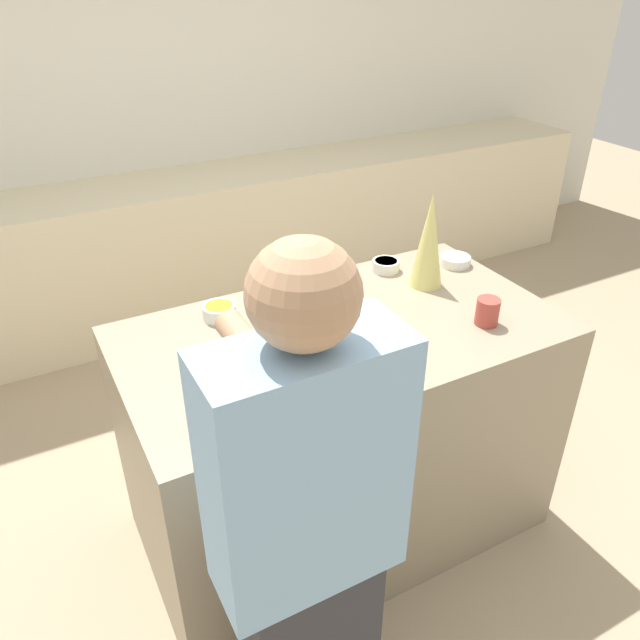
{
  "coord_description": "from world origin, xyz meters",
  "views": [
    {
      "loc": [
        -0.94,
        -1.59,
        2.08
      ],
      "look_at": [
        -0.09,
        0.0,
        1.01
      ],
      "focal_mm": 35.0,
      "sensor_mm": 36.0,
      "label": 1
    }
  ],
  "objects_px": {
    "candy_bowl_behind_tray": "(219,311)",
    "candy_bowl_beside_tree": "(338,274)",
    "candy_bowl_near_tray_left": "(455,260)",
    "candy_bowl_center_rear": "(266,291)",
    "person": "(307,551)",
    "baking_tray": "(312,358)",
    "mug": "(487,312)",
    "decorative_tree": "(429,241)",
    "candy_bowl_near_tray_right": "(364,310)",
    "gingerbread_house": "(312,335)",
    "candy_bowl_far_left": "(386,265)"
  },
  "relations": [
    {
      "from": "candy_bowl_far_left",
      "to": "candy_bowl_beside_tree",
      "type": "xyz_separation_m",
      "value": [
        -0.21,
        0.02,
        0.0
      ]
    },
    {
      "from": "candy_bowl_far_left",
      "to": "candy_bowl_near_tray_right",
      "type": "relative_size",
      "value": 1.24
    },
    {
      "from": "candy_bowl_near_tray_left",
      "to": "candy_bowl_far_left",
      "type": "bearing_deg",
      "value": 162.04
    },
    {
      "from": "candy_bowl_center_rear",
      "to": "mug",
      "type": "xyz_separation_m",
      "value": [
        0.6,
        -0.54,
        0.02
      ]
    },
    {
      "from": "decorative_tree",
      "to": "candy_bowl_beside_tree",
      "type": "distance_m",
      "value": 0.38
    },
    {
      "from": "candy_bowl_center_rear",
      "to": "candy_bowl_near_tray_left",
      "type": "distance_m",
      "value": 0.82
    },
    {
      "from": "candy_bowl_beside_tree",
      "to": "gingerbread_house",
      "type": "bearing_deg",
      "value": -128.02
    },
    {
      "from": "candy_bowl_near_tray_left",
      "to": "candy_bowl_beside_tree",
      "type": "height_order",
      "value": "candy_bowl_beside_tree"
    },
    {
      "from": "candy_bowl_beside_tree",
      "to": "person",
      "type": "xyz_separation_m",
      "value": [
        -0.67,
        -1.03,
        -0.12
      ]
    },
    {
      "from": "candy_bowl_beside_tree",
      "to": "baking_tray",
      "type": "bearing_deg",
      "value": -128.04
    },
    {
      "from": "candy_bowl_near_tray_left",
      "to": "mug",
      "type": "relative_size",
      "value": 1.29
    },
    {
      "from": "candy_bowl_behind_tray",
      "to": "person",
      "type": "bearing_deg",
      "value": -98.85
    },
    {
      "from": "person",
      "to": "baking_tray",
      "type": "bearing_deg",
      "value": 61.15
    },
    {
      "from": "candy_bowl_behind_tray",
      "to": "candy_bowl_near_tray_right",
      "type": "xyz_separation_m",
      "value": [
        0.45,
        -0.24,
        -0.0
      ]
    },
    {
      "from": "candy_bowl_behind_tray",
      "to": "candy_bowl_near_tray_right",
      "type": "relative_size",
      "value": 1.33
    },
    {
      "from": "candy_bowl_near_tray_right",
      "to": "mug",
      "type": "bearing_deg",
      "value": -33.99
    },
    {
      "from": "gingerbread_house",
      "to": "decorative_tree",
      "type": "height_order",
      "value": "decorative_tree"
    },
    {
      "from": "decorative_tree",
      "to": "candy_bowl_near_tray_left",
      "type": "xyz_separation_m",
      "value": [
        0.22,
        0.08,
        -0.16
      ]
    },
    {
      "from": "candy_bowl_near_tray_right",
      "to": "mug",
      "type": "xyz_separation_m",
      "value": [
        0.36,
        -0.24,
        0.02
      ]
    },
    {
      "from": "candy_bowl_behind_tray",
      "to": "candy_bowl_beside_tree",
      "type": "bearing_deg",
      "value": 6.68
    },
    {
      "from": "gingerbread_house",
      "to": "decorative_tree",
      "type": "relative_size",
      "value": 0.6
    },
    {
      "from": "candy_bowl_center_rear",
      "to": "candy_bowl_near_tray_left",
      "type": "bearing_deg",
      "value": -8.03
    },
    {
      "from": "gingerbread_house",
      "to": "candy_bowl_near_tray_right",
      "type": "bearing_deg",
      "value": 27.79
    },
    {
      "from": "gingerbread_house",
      "to": "candy_bowl_beside_tree",
      "type": "relative_size",
      "value": 1.77
    },
    {
      "from": "candy_bowl_behind_tray",
      "to": "person",
      "type": "distance_m",
      "value": 0.99
    },
    {
      "from": "gingerbread_house",
      "to": "mug",
      "type": "relative_size",
      "value": 2.3
    },
    {
      "from": "mug",
      "to": "person",
      "type": "xyz_separation_m",
      "value": [
        -0.96,
        -0.49,
        -0.14
      ]
    },
    {
      "from": "mug",
      "to": "candy_bowl_near_tray_right",
      "type": "bearing_deg",
      "value": 146.01
    },
    {
      "from": "baking_tray",
      "to": "candy_bowl_near_tray_left",
      "type": "distance_m",
      "value": 0.91
    },
    {
      "from": "decorative_tree",
      "to": "mug",
      "type": "distance_m",
      "value": 0.37
    },
    {
      "from": "gingerbread_house",
      "to": "candy_bowl_far_left",
      "type": "height_order",
      "value": "gingerbread_house"
    },
    {
      "from": "gingerbread_house",
      "to": "candy_bowl_near_tray_left",
      "type": "xyz_separation_m",
      "value": [
        0.85,
        0.34,
        -0.07
      ]
    },
    {
      "from": "candy_bowl_center_rear",
      "to": "candy_bowl_near_tray_left",
      "type": "relative_size",
      "value": 1.08
    },
    {
      "from": "decorative_tree",
      "to": "person",
      "type": "xyz_separation_m",
      "value": [
        -0.95,
        -0.84,
        -0.28
      ]
    },
    {
      "from": "mug",
      "to": "person",
      "type": "height_order",
      "value": "person"
    },
    {
      "from": "decorative_tree",
      "to": "candy_bowl_center_rear",
      "type": "xyz_separation_m",
      "value": [
        -0.59,
        0.2,
        -0.16
      ]
    },
    {
      "from": "candy_bowl_behind_tray",
      "to": "mug",
      "type": "bearing_deg",
      "value": -30.62
    },
    {
      "from": "candy_bowl_near_tray_right",
      "to": "person",
      "type": "xyz_separation_m",
      "value": [
        -0.61,
        -0.73,
        -0.12
      ]
    },
    {
      "from": "decorative_tree",
      "to": "candy_bowl_near_tray_left",
      "type": "relative_size",
      "value": 2.97
    },
    {
      "from": "gingerbread_house",
      "to": "decorative_tree",
      "type": "distance_m",
      "value": 0.69
    },
    {
      "from": "gingerbread_house",
      "to": "baking_tray",
      "type": "bearing_deg",
      "value": -156.27
    },
    {
      "from": "candy_bowl_center_rear",
      "to": "person",
      "type": "xyz_separation_m",
      "value": [
        -0.36,
        -1.04,
        -0.12
      ]
    },
    {
      "from": "baking_tray",
      "to": "gingerbread_house",
      "type": "bearing_deg",
      "value": 23.73
    },
    {
      "from": "candy_bowl_far_left",
      "to": "baking_tray",
      "type": "bearing_deg",
      "value": -142.67
    },
    {
      "from": "candy_bowl_far_left",
      "to": "candy_bowl_near_tray_left",
      "type": "bearing_deg",
      "value": -17.96
    },
    {
      "from": "mug",
      "to": "person",
      "type": "relative_size",
      "value": 0.06
    },
    {
      "from": "candy_bowl_far_left",
      "to": "gingerbread_house",
      "type": "bearing_deg",
      "value": -142.66
    },
    {
      "from": "candy_bowl_behind_tray",
      "to": "candy_bowl_near_tray_left",
      "type": "distance_m",
      "value": 1.02
    },
    {
      "from": "candy_bowl_far_left",
      "to": "candy_bowl_behind_tray",
      "type": "bearing_deg",
      "value": -176.75
    },
    {
      "from": "candy_bowl_beside_tree",
      "to": "candy_bowl_near_tray_right",
      "type": "bearing_deg",
      "value": -102.76
    }
  ]
}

